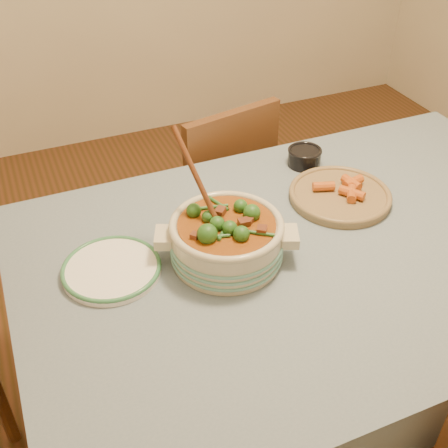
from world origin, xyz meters
The scene contains 7 objects.
floor centered at (0.00, 0.00, 0.00)m, with size 4.50×4.50×0.00m, color #442D13.
dining_table centered at (0.00, 0.00, 0.66)m, with size 1.68×1.08×0.76m.
stew_casserole centered at (-0.27, 0.05, 0.83)m, with size 0.38×0.38×0.35m.
white_plate centered at (-0.57, 0.11, 0.77)m, with size 0.32×0.32×0.02m.
condiment_bowl centered at (0.16, 0.39, 0.79)m, with size 0.14×0.14×0.06m.
fried_plate centered at (0.16, 0.17, 0.78)m, with size 0.31×0.31×0.05m.
chair_far centered at (-0.01, 0.75, 0.49)m, with size 0.48×0.48×0.86m.
Camera 1 is at (-0.73, -1.00, 1.74)m, focal length 45.00 mm.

